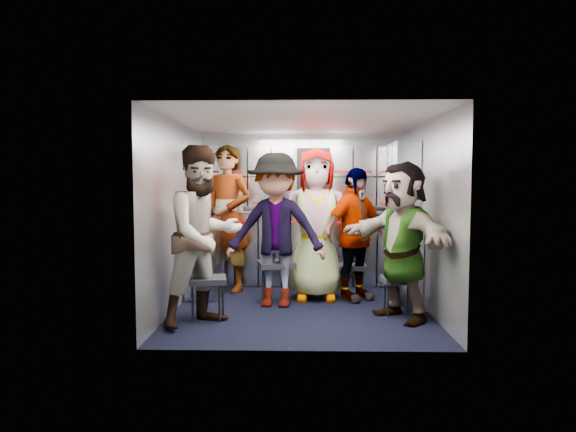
{
  "coord_description": "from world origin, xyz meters",
  "views": [
    {
      "loc": [
        -0.01,
        -5.75,
        1.44
      ],
      "look_at": [
        -0.15,
        0.35,
        1.02
      ],
      "focal_mm": 32.0,
      "sensor_mm": 36.0,
      "label": 1
    }
  ],
  "objects_px": {
    "attendant_standing": "(227,218)",
    "jump_seat_center": "(315,261)",
    "jump_seat_near_left": "(208,282)",
    "attendant_arc_c": "(316,224)",
    "attendant_arc_b": "(276,230)",
    "attendant_arc_a": "(204,236)",
    "jump_seat_near_right": "(398,282)",
    "attendant_arc_d": "(354,234)",
    "jump_seat_mid_left": "(276,266)",
    "jump_seat_mid_right": "(352,268)",
    "attendant_arc_e": "(402,241)"
  },
  "relations": [
    {
      "from": "attendant_arc_c",
      "to": "attendant_arc_d",
      "type": "distance_m",
      "value": 0.47
    },
    {
      "from": "jump_seat_near_right",
      "to": "attendant_arc_d",
      "type": "xyz_separation_m",
      "value": [
        -0.41,
        0.67,
        0.44
      ]
    },
    {
      "from": "attendant_standing",
      "to": "jump_seat_center",
      "type": "bearing_deg",
      "value": 13.36
    },
    {
      "from": "attendant_arc_a",
      "to": "attendant_arc_c",
      "type": "bearing_deg",
      "value": 1.6
    },
    {
      "from": "jump_seat_center",
      "to": "attendant_arc_c",
      "type": "relative_size",
      "value": 0.27
    },
    {
      "from": "jump_seat_near_left",
      "to": "jump_seat_center",
      "type": "bearing_deg",
      "value": 44.79
    },
    {
      "from": "jump_seat_mid_right",
      "to": "attendant_standing",
      "type": "height_order",
      "value": "attendant_standing"
    },
    {
      "from": "jump_seat_center",
      "to": "attendant_arc_e",
      "type": "bearing_deg",
      "value": -51.59
    },
    {
      "from": "attendant_arc_c",
      "to": "attendant_standing",
      "type": "bearing_deg",
      "value": 158.21
    },
    {
      "from": "attendant_arc_d",
      "to": "jump_seat_near_right",
      "type": "bearing_deg",
      "value": -96.87
    },
    {
      "from": "attendant_arc_c",
      "to": "jump_seat_center",
      "type": "bearing_deg",
      "value": 89.07
    },
    {
      "from": "attendant_arc_c",
      "to": "attendant_arc_b",
      "type": "bearing_deg",
      "value": -142.43
    },
    {
      "from": "jump_seat_near_right",
      "to": "attendant_standing",
      "type": "height_order",
      "value": "attendant_standing"
    },
    {
      "from": "jump_seat_near_left",
      "to": "attendant_arc_c",
      "type": "xyz_separation_m",
      "value": [
        1.15,
        0.96,
        0.52
      ]
    },
    {
      "from": "jump_seat_near_left",
      "to": "jump_seat_mid_right",
      "type": "distance_m",
      "value": 1.94
    },
    {
      "from": "jump_seat_center",
      "to": "attendant_arc_c",
      "type": "distance_m",
      "value": 0.51
    },
    {
      "from": "attendant_arc_d",
      "to": "jump_seat_near_left",
      "type": "bearing_deg",
      "value": 171.37
    },
    {
      "from": "attendant_arc_d",
      "to": "jump_seat_mid_left",
      "type": "bearing_deg",
      "value": 150.5
    },
    {
      "from": "attendant_arc_a",
      "to": "jump_seat_mid_right",
      "type": "bearing_deg",
      "value": -4.97
    },
    {
      "from": "jump_seat_mid_left",
      "to": "jump_seat_near_right",
      "type": "relative_size",
      "value": 1.2
    },
    {
      "from": "jump_seat_mid_left",
      "to": "attendant_arc_b",
      "type": "height_order",
      "value": "attendant_arc_b"
    },
    {
      "from": "jump_seat_near_left",
      "to": "attendant_arc_d",
      "type": "bearing_deg",
      "value": 29.39
    },
    {
      "from": "attendant_arc_b",
      "to": "attendant_arc_c",
      "type": "relative_size",
      "value": 0.96
    },
    {
      "from": "jump_seat_center",
      "to": "attendant_arc_e",
      "type": "height_order",
      "value": "attendant_arc_e"
    },
    {
      "from": "jump_seat_near_right",
      "to": "attendant_arc_c",
      "type": "relative_size",
      "value": 0.22
    },
    {
      "from": "jump_seat_mid_right",
      "to": "attendant_arc_b",
      "type": "height_order",
      "value": "attendant_arc_b"
    },
    {
      "from": "jump_seat_mid_left",
      "to": "jump_seat_near_right",
      "type": "distance_m",
      "value": 1.44
    },
    {
      "from": "jump_seat_center",
      "to": "attendant_arc_d",
      "type": "xyz_separation_m",
      "value": [
        0.46,
        -0.24,
        0.36
      ]
    },
    {
      "from": "jump_seat_mid_right",
      "to": "attendant_arc_c",
      "type": "bearing_deg",
      "value": -164.83
    },
    {
      "from": "jump_seat_near_right",
      "to": "attendant_arc_e",
      "type": "relative_size",
      "value": 0.25
    },
    {
      "from": "attendant_arc_c",
      "to": "attendant_arc_d",
      "type": "height_order",
      "value": "attendant_arc_c"
    },
    {
      "from": "attendant_arc_e",
      "to": "jump_seat_near_right",
      "type": "bearing_deg",
      "value": 149.11
    },
    {
      "from": "jump_seat_center",
      "to": "attendant_arc_b",
      "type": "height_order",
      "value": "attendant_arc_b"
    },
    {
      "from": "attendant_arc_a",
      "to": "attendant_arc_c",
      "type": "relative_size",
      "value": 0.98
    },
    {
      "from": "jump_seat_near_left",
      "to": "attendant_arc_c",
      "type": "bearing_deg",
      "value": 39.9
    },
    {
      "from": "jump_seat_mid_left",
      "to": "attendant_standing",
      "type": "distance_m",
      "value": 1.06
    },
    {
      "from": "jump_seat_center",
      "to": "jump_seat_mid_right",
      "type": "xyz_separation_m",
      "value": [
        0.46,
        -0.06,
        -0.08
      ]
    },
    {
      "from": "jump_seat_center",
      "to": "attendant_arc_b",
      "type": "relative_size",
      "value": 0.28
    },
    {
      "from": "attendant_arc_b",
      "to": "attendant_arc_a",
      "type": "bearing_deg",
      "value": -124.29
    },
    {
      "from": "jump_seat_near_left",
      "to": "jump_seat_mid_right",
      "type": "bearing_deg",
      "value": 34.04
    },
    {
      "from": "attendant_arc_a",
      "to": "attendant_arc_c",
      "type": "xyz_separation_m",
      "value": [
        1.15,
        1.14,
        0.02
      ]
    },
    {
      "from": "attendant_arc_b",
      "to": "attendant_arc_e",
      "type": "relative_size",
      "value": 1.07
    },
    {
      "from": "attendant_arc_b",
      "to": "attendant_arc_d",
      "type": "bearing_deg",
      "value": 26.18
    },
    {
      "from": "jump_seat_center",
      "to": "attendant_arc_a",
      "type": "distance_m",
      "value": 1.81
    },
    {
      "from": "jump_seat_mid_left",
      "to": "jump_seat_mid_right",
      "type": "bearing_deg",
      "value": 18.97
    },
    {
      "from": "jump_seat_mid_left",
      "to": "attendant_arc_c",
      "type": "height_order",
      "value": "attendant_arc_c"
    },
    {
      "from": "attendant_standing",
      "to": "attendant_arc_d",
      "type": "xyz_separation_m",
      "value": [
        1.6,
        -0.49,
        -0.15
      ]
    },
    {
      "from": "attendant_arc_b",
      "to": "attendant_arc_d",
      "type": "xyz_separation_m",
      "value": [
        0.93,
        0.32,
        -0.08
      ]
    },
    {
      "from": "jump_seat_mid_right",
      "to": "attendant_arc_d",
      "type": "xyz_separation_m",
      "value": [
        0.0,
        -0.18,
        0.45
      ]
    },
    {
      "from": "attendant_arc_e",
      "to": "jump_seat_mid_left",
      "type": "bearing_deg",
      "value": -148.98
    }
  ]
}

